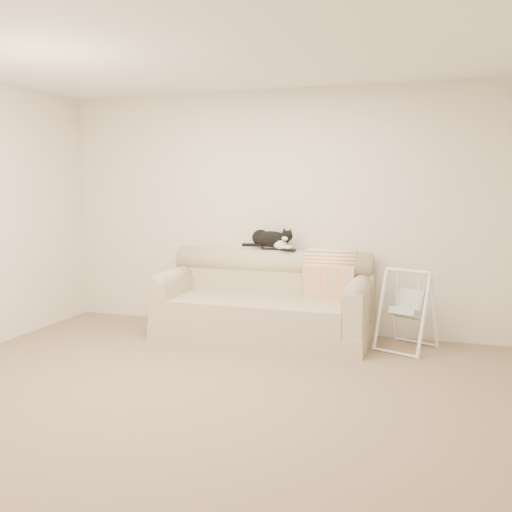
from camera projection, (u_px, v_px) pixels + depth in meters
The scene contains 8 objects.
ground_plane at pixel (208, 388), 4.50m from camera, with size 5.00×5.00×0.00m, color #776750.
room_shell at pixel (205, 193), 4.30m from camera, with size 5.04×4.04×2.60m.
sofa at pixel (265, 304), 5.98m from camera, with size 2.20×0.93×0.90m.
remote_a at pixel (270, 248), 6.15m from camera, with size 0.18×0.06×0.03m.
remote_b at pixel (288, 249), 6.05m from camera, with size 0.18×0.09×0.02m.
tuxedo_cat at pixel (271, 239), 6.15m from camera, with size 0.60×0.32×0.23m.
throw_blanket at pixel (331, 268), 5.95m from camera, with size 0.53×0.38×0.58m.
baby_swing at pixel (407, 309), 5.52m from camera, with size 0.63×0.65×0.79m.
Camera 1 is at (1.72, -3.99, 1.60)m, focal length 40.00 mm.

